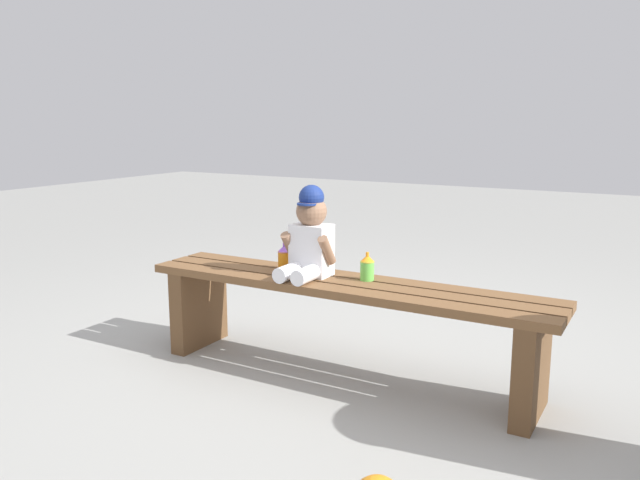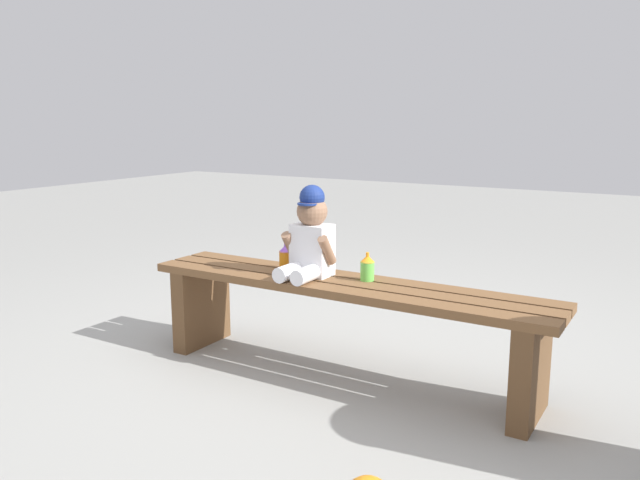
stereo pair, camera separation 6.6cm
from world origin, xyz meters
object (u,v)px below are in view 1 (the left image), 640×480
at_px(park_bench, 342,310).
at_px(sippy_cup_right, 367,267).
at_px(sippy_cup_left, 284,257).
at_px(child_figure, 309,237).

bearing_deg(park_bench, sippy_cup_right, 36.29).
bearing_deg(sippy_cup_left, child_figure, -19.18).
bearing_deg(sippy_cup_right, sippy_cup_left, 180.00).
height_order(park_bench, sippy_cup_left, sippy_cup_left).
height_order(sippy_cup_left, sippy_cup_right, same).
xyz_separation_m(sippy_cup_left, sippy_cup_right, (0.42, 0.00, 0.00)).
xyz_separation_m(child_figure, sippy_cup_left, (-0.17, 0.06, -0.12)).
height_order(child_figure, sippy_cup_right, child_figure).
relative_size(park_bench, sippy_cup_right, 14.93).
bearing_deg(child_figure, sippy_cup_left, 160.82).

